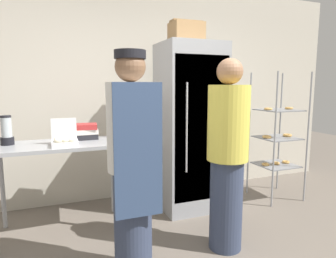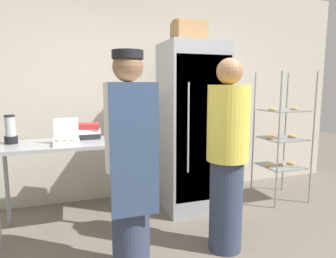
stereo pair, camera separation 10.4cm
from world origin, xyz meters
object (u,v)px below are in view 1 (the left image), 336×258
refrigerator (190,128)px  person_customer (227,155)px  baking_rack (277,138)px  person_baker (132,162)px  cardboard_storage_box (186,32)px  binder_stack (83,132)px  donut_box (65,141)px  blender_pitcher (7,132)px

refrigerator → person_customer: refrigerator is taller
baking_rack → person_baker: person_baker is taller
baking_rack → person_baker: size_ratio=0.95×
cardboard_storage_box → binder_stack: bearing=175.0°
refrigerator → donut_box: bearing=-171.1°
refrigerator → person_baker: 1.43m
baking_rack → donut_box: size_ratio=6.45×
donut_box → blender_pitcher: bearing=153.7°
donut_box → cardboard_storage_box: cardboard_storage_box is taller
cardboard_storage_box → person_baker: cardboard_storage_box is taller
blender_pitcher → cardboard_storage_box: bearing=-1.2°
baking_rack → person_customer: person_customer is taller
blender_pitcher → cardboard_storage_box: 2.17m
cardboard_storage_box → person_customer: size_ratio=0.21×
refrigerator → person_customer: 1.00m
donut_box → person_customer: size_ratio=0.15×
refrigerator → binder_stack: refrigerator is taller
person_baker → blender_pitcher: bearing=132.3°
donut_box → blender_pitcher: 0.59m
baking_rack → blender_pitcher: baking_rack is taller
cardboard_storage_box → person_baker: size_ratio=0.21×
refrigerator → blender_pitcher: size_ratio=6.86×
refrigerator → donut_box: size_ratio=7.68×
baking_rack → cardboard_storage_box: size_ratio=4.59×
donut_box → person_baker: (0.46, -0.82, -0.06)m
baking_rack → cardboard_storage_box: (-1.28, 0.11, 1.29)m
refrigerator → cardboard_storage_box: bearing=-172.0°
baking_rack → cardboard_storage_box: bearing=174.9°
baking_rack → donut_box: bearing=-177.8°
person_customer → donut_box: bearing=150.3°
binder_stack → person_customer: person_customer is taller
cardboard_storage_box → baking_rack: bearing=-5.1°
blender_pitcher → binder_stack: size_ratio=0.95×
blender_pitcher → person_baker: (0.98, -1.07, -0.14)m
baking_rack → person_baker: bearing=-157.3°
blender_pitcher → cardboard_storage_box: cardboard_storage_box is taller
cardboard_storage_box → person_customer: 1.56m
cardboard_storage_box → person_baker: bearing=-131.6°
cardboard_storage_box → donut_box: bearing=-171.0°
person_baker → cardboard_storage_box: bearing=48.4°
person_baker → person_customer: bearing=3.4°
blender_pitcher → person_baker: bearing=-47.7°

